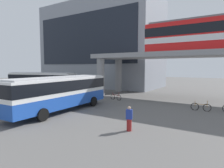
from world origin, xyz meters
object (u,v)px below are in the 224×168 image
bicycle_brown (201,107)px  pedestrian_by_bike_rack (129,119)px  bus_secondary (42,80)px  bicycle_red (116,97)px  bus_main (60,90)px  station_building (100,46)px

bicycle_brown → pedestrian_by_bike_rack: pedestrian_by_bike_rack is taller
bus_secondary → bicycle_red: (13.57, 0.45, -1.63)m
bicycle_brown → bus_secondary: bearing=178.9°
bus_secondary → bicycle_brown: 23.58m
bus_main → bicycle_red: 8.44m
bicycle_red → pedestrian_by_bike_rack: pedestrian_by_bike_rack is taller
bicycle_brown → pedestrian_by_bike_rack: bearing=-108.9°
bicycle_brown → pedestrian_by_bike_rack: (-3.01, -8.80, 0.39)m
station_building → bicycle_brown: station_building is taller
bus_main → bicycle_red: bearing=82.9°
bicycle_red → station_building: bearing=131.6°
station_building → pedestrian_by_bike_rack: (19.70, -24.11, -7.95)m
bicycle_red → pedestrian_by_bike_rack: 11.94m
station_building → bicycle_brown: size_ratio=14.40×
bicycle_brown → station_building: bearing=146.0°
station_building → bicycle_red: bearing=-48.4°
bicycle_red → pedestrian_by_bike_rack: bearing=-54.5°
station_building → bicycle_red: 20.97m
station_building → bus_secondary: 16.31m
bus_secondary → pedestrian_by_bike_rack: size_ratio=7.05×
bicycle_red → pedestrian_by_bike_rack: (6.94, -9.72, 0.39)m
station_building → pedestrian_by_bike_rack: bearing=-50.7°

